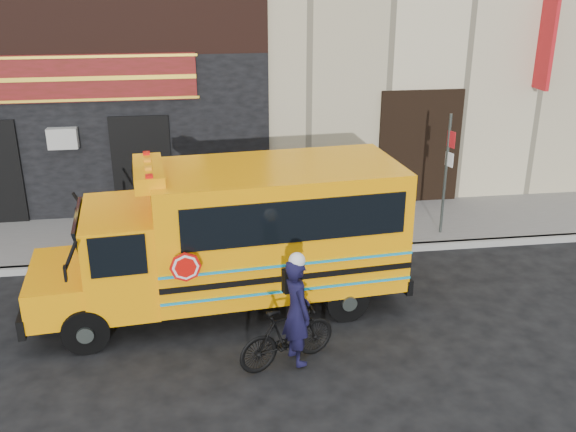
# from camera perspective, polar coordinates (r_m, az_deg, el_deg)

# --- Properties ---
(ground) EXTENTS (120.00, 120.00, 0.00)m
(ground) POSITION_cam_1_polar(r_m,az_deg,el_deg) (12.12, 1.35, -8.89)
(ground) COLOR black
(ground) RESTS_ON ground
(curb) EXTENTS (40.00, 0.20, 0.15)m
(curb) POSITION_cam_1_polar(r_m,az_deg,el_deg) (14.37, -0.33, -3.46)
(curb) COLOR gray
(curb) RESTS_ON ground
(sidewalk) EXTENTS (40.00, 3.00, 0.15)m
(sidewalk) POSITION_cam_1_polar(r_m,az_deg,el_deg) (15.73, -1.07, -1.20)
(sidewalk) COLOR #625F5B
(sidewalk) RESTS_ON ground
(school_bus) EXTENTS (7.07, 2.81, 2.92)m
(school_bus) POSITION_cam_1_polar(r_m,az_deg,el_deg) (11.86, -4.19, -1.52)
(school_bus) COLOR black
(school_bus) RESTS_ON ground
(sign_pole) EXTENTS (0.11, 0.26, 3.02)m
(sign_pole) POSITION_cam_1_polar(r_m,az_deg,el_deg) (15.29, 13.89, 3.84)
(sign_pole) COLOR #424A45
(sign_pole) RESTS_ON ground
(bicycle) EXTENTS (1.80, 1.11, 1.04)m
(bicycle) POSITION_cam_1_polar(r_m,az_deg,el_deg) (10.56, -0.04, -10.57)
(bicycle) COLOR black
(bicycle) RESTS_ON ground
(cyclist) EXTENTS (0.62, 0.77, 1.83)m
(cyclist) POSITION_cam_1_polar(r_m,az_deg,el_deg) (10.37, 0.78, -8.70)
(cyclist) COLOR black
(cyclist) RESTS_ON ground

